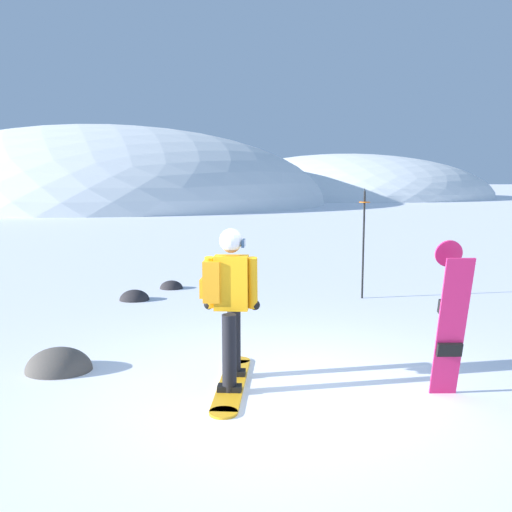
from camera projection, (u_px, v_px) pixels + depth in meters
ground_plane at (284, 395)px, 5.95m from camera, size 300.00×300.00×0.00m
ridge_peak_main at (105, 204)px, 46.96m from camera, size 35.94×32.35×12.55m
ridge_peak_far at (345, 197)px, 62.00m from camera, size 30.88×27.79×9.23m
snowboarder_main at (229, 302)px, 6.13m from camera, size 0.64×1.83×1.71m
spare_snowboard at (451, 320)px, 5.75m from camera, size 0.28×0.40×1.62m
piste_marker_near at (364, 236)px, 10.52m from camera, size 0.20×0.20×2.05m
rock_dark at (59, 370)px, 6.71m from camera, size 0.77×0.66×0.54m
rock_mid at (135, 300)px, 10.51m from camera, size 0.55×0.46×0.38m
rock_small at (171, 288)px, 11.59m from camera, size 0.47×0.40×0.33m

